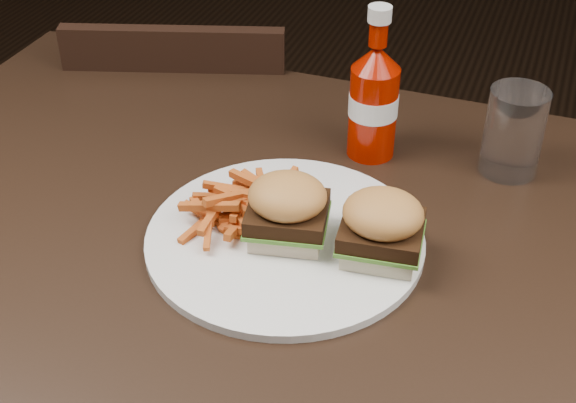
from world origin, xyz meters
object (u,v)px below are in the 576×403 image
(plate, at_px, (285,239))
(tumbler, at_px, (514,133))
(ketchup_bottle, at_px, (373,113))
(dining_table, at_px, (305,261))
(chair_far, at_px, (201,179))

(plate, height_order, tumbler, tumbler)
(plate, bearing_deg, tumbler, 47.63)
(tumbler, bearing_deg, ketchup_bottle, -173.16)
(ketchup_bottle, bearing_deg, dining_table, -94.09)
(chair_far, bearing_deg, plate, 108.24)
(chair_far, xyz_separation_m, ketchup_bottle, (0.40, -0.28, 0.38))
(plate, bearing_deg, chair_far, 125.86)
(tumbler, bearing_deg, dining_table, -128.75)
(tumbler, bearing_deg, chair_far, 155.43)
(dining_table, bearing_deg, plate, 176.86)
(tumbler, bearing_deg, plate, -132.37)
(dining_table, xyz_separation_m, plate, (-0.02, 0.00, 0.03))
(dining_table, distance_m, ketchup_bottle, 0.23)
(ketchup_bottle, bearing_deg, plate, -100.61)
(chair_far, xyz_separation_m, tumbler, (0.58, -0.26, 0.38))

